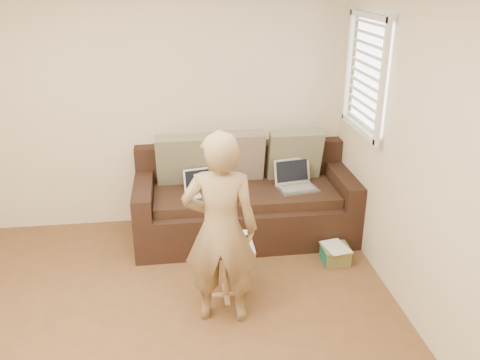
{
  "coord_description": "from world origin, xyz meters",
  "views": [
    {
      "loc": [
        0.25,
        -2.77,
        2.55
      ],
      "look_at": [
        0.8,
        1.4,
        0.78
      ],
      "focal_mm": 37.18,
      "sensor_mm": 36.0,
      "label": 1
    }
  ],
  "objects": [
    {
      "name": "wall_back",
      "position": [
        0.0,
        2.25,
        1.3
      ],
      "size": [
        4.0,
        0.0,
        4.0
      ],
      "primitive_type": "plane",
      "rotation": [
        1.57,
        0.0,
        0.0
      ],
      "color": "beige",
      "rests_on": "ground"
    },
    {
      "name": "wall_right",
      "position": [
        2.0,
        0.0,
        1.3
      ],
      "size": [
        0.0,
        4.5,
        4.5
      ],
      "primitive_type": "plane",
      "rotation": [
        1.57,
        0.0,
        -1.57
      ],
      "color": "beige",
      "rests_on": "ground"
    },
    {
      "name": "window_blinds",
      "position": [
        1.95,
        1.5,
        1.7
      ],
      "size": [
        0.12,
        0.88,
        1.08
      ],
      "primitive_type": null,
      "color": "white",
      "rests_on": "wall_right"
    },
    {
      "name": "sofa",
      "position": [
        0.9,
        1.77,
        0.42
      ],
      "size": [
        2.2,
        0.95,
        0.85
      ],
      "primitive_type": null,
      "color": "black",
      "rests_on": "ground"
    },
    {
      "name": "pillow_left",
      "position": [
        0.3,
        1.97,
        0.79
      ],
      "size": [
        0.55,
        0.29,
        0.57
      ],
      "primitive_type": null,
      "rotation": [
        0.28,
        0.0,
        0.0
      ],
      "color": "#686A4E",
      "rests_on": "sofa"
    },
    {
      "name": "pillow_mid",
      "position": [
        0.85,
        2.0,
        0.79
      ],
      "size": [
        0.55,
        0.27,
        0.57
      ],
      "primitive_type": null,
      "rotation": [
        0.24,
        0.0,
        0.0
      ],
      "color": "#725951",
      "rests_on": "sofa"
    },
    {
      "name": "pillow_right",
      "position": [
        1.45,
        1.97,
        0.79
      ],
      "size": [
        0.55,
        0.28,
        0.57
      ],
      "primitive_type": null,
      "rotation": [
        0.26,
        0.0,
        0.0
      ],
      "color": "#686A4E",
      "rests_on": "sofa"
    },
    {
      "name": "laptop_silver",
      "position": [
        1.42,
        1.7,
        0.52
      ],
      "size": [
        0.43,
        0.34,
        0.26
      ],
      "primitive_type": null,
      "rotation": [
        0.0,
        0.0,
        0.17
      ],
      "color": "#B7BABC",
      "rests_on": "sofa"
    },
    {
      "name": "laptop_white",
      "position": [
        0.46,
        1.73,
        0.52
      ],
      "size": [
        0.34,
        0.28,
        0.22
      ],
      "primitive_type": null,
      "rotation": [
        0.0,
        0.0,
        0.22
      ],
      "color": "white",
      "rests_on": "sofa"
    },
    {
      "name": "person",
      "position": [
        0.53,
        0.47,
        0.78
      ],
      "size": [
        0.62,
        0.46,
        1.56
      ],
      "primitive_type": "imported",
      "rotation": [
        0.0,
        0.0,
        2.99
      ],
      "color": "olive",
      "rests_on": "ground"
    },
    {
      "name": "side_table",
      "position": [
        0.59,
        0.74,
        0.25
      ],
      "size": [
        0.45,
        0.32,
        0.5
      ],
      "primitive_type": null,
      "color": "silver",
      "rests_on": "ground"
    },
    {
      "name": "drinking_glass",
      "position": [
        0.45,
        0.79,
        0.56
      ],
      "size": [
        0.07,
        0.07,
        0.12
      ],
      "primitive_type": null,
      "color": "silver",
      "rests_on": "side_table"
    },
    {
      "name": "scissors",
      "position": [
        0.64,
        0.76,
        0.51
      ],
      "size": [
        0.19,
        0.13,
        0.02
      ],
      "primitive_type": null,
      "rotation": [
        0.0,
        0.0,
        -0.17
      ],
      "color": "silver",
      "rests_on": "side_table"
    },
    {
      "name": "paper_on_table",
      "position": [
        0.68,
        0.82,
        0.5
      ],
      "size": [
        0.25,
        0.33,
        0.0
      ],
      "primitive_type": null,
      "rotation": [
        0.0,
        0.0,
        -0.14
      ],
      "color": "white",
      "rests_on": "side_table"
    },
    {
      "name": "striped_box",
      "position": [
        1.68,
        1.13,
        0.08
      ],
      "size": [
        0.26,
        0.26,
        0.16
      ],
      "primitive_type": null,
      "color": "#BA691B",
      "rests_on": "ground"
    }
  ]
}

